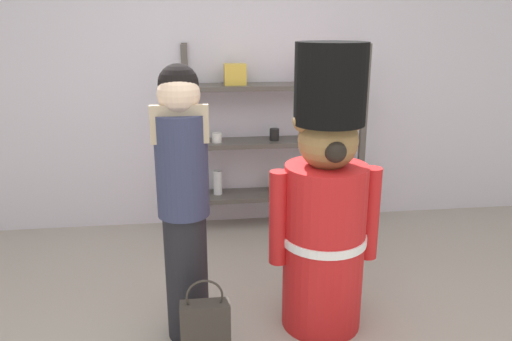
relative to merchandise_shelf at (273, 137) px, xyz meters
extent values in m
cube|color=silver|center=(-0.33, 0.22, 0.48)|extent=(6.40, 0.12, 2.60)
cube|color=#4C4742|center=(-0.74, -0.15, -0.01)|extent=(0.05, 0.05, 1.62)
cube|color=#4C4742|center=(0.76, -0.15, -0.01)|extent=(0.05, 0.05, 1.62)
cube|color=#4C4742|center=(-0.74, 0.15, -0.01)|extent=(0.05, 0.05, 1.62)
cube|color=#4C4742|center=(0.76, 0.15, -0.01)|extent=(0.05, 0.05, 1.62)
cube|color=#4C4742|center=(0.01, 0.00, -0.53)|extent=(1.50, 0.30, 0.04)
cube|color=#4C4742|center=(0.01, 0.00, -0.04)|extent=(1.50, 0.30, 0.04)
cube|color=#4C4742|center=(0.01, 0.00, 0.44)|extent=(1.50, 0.30, 0.04)
cylinder|color=white|center=(-0.49, -0.03, 0.02)|extent=(0.08, 0.08, 0.08)
cylinder|color=black|center=(0.01, -0.02, 0.03)|extent=(0.08, 0.08, 0.10)
cylinder|color=red|center=(0.51, -0.01, 0.02)|extent=(0.09, 0.09, 0.10)
cylinder|color=silver|center=(-0.49, 0.02, -0.40)|extent=(0.08, 0.08, 0.22)
cylinder|color=#B27226|center=(0.01, 0.02, -0.42)|extent=(0.08, 0.08, 0.17)
cylinder|color=#596B33|center=(0.51, 0.02, -0.42)|extent=(0.08, 0.08, 0.18)
cube|color=gold|center=(-0.33, 0.00, 0.55)|extent=(0.18, 0.14, 0.17)
cube|color=#B21E2D|center=(0.34, 0.00, 0.53)|extent=(0.16, 0.13, 0.14)
cylinder|color=red|center=(0.05, -1.56, -0.31)|extent=(0.48, 0.48, 1.01)
cylinder|color=white|center=(0.05, -1.56, -0.25)|extent=(0.50, 0.50, 0.05)
sphere|color=olive|center=(0.05, -1.56, 0.34)|extent=(0.34, 0.34, 0.34)
sphere|color=olive|center=(-0.09, -1.56, 0.44)|extent=(0.12, 0.12, 0.12)
sphere|color=olive|center=(0.20, -1.56, 0.44)|extent=(0.12, 0.12, 0.12)
cylinder|color=black|center=(0.05, -1.56, 0.65)|extent=(0.39, 0.39, 0.44)
cylinder|color=red|center=(-0.22, -1.56, -0.11)|extent=(0.11, 0.11, 0.56)
cylinder|color=red|center=(0.32, -1.56, -0.11)|extent=(0.11, 0.11, 0.56)
sphere|color=black|center=(0.05, -1.71, 0.31)|extent=(0.12, 0.12, 0.12)
cylinder|color=black|center=(-0.75, -1.57, -0.44)|extent=(0.24, 0.24, 0.76)
cylinder|color=#2D3351|center=(-0.75, -1.57, 0.22)|extent=(0.28, 0.28, 0.56)
sphere|color=beige|center=(-0.75, -1.57, 0.61)|extent=(0.22, 0.22, 0.22)
cube|color=tan|center=(-0.75, -1.63, 0.46)|extent=(0.30, 0.04, 0.20)
sphere|color=black|center=(-0.75, -1.55, 0.66)|extent=(0.21, 0.21, 0.21)
cube|color=#332D28|center=(-0.66, -1.90, -0.62)|extent=(0.26, 0.11, 0.40)
torus|color=#332D28|center=(-0.66, -1.90, -0.38)|extent=(0.19, 0.01, 0.19)
camera|label=1|loc=(-0.68, -4.14, 0.96)|focal=34.49mm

